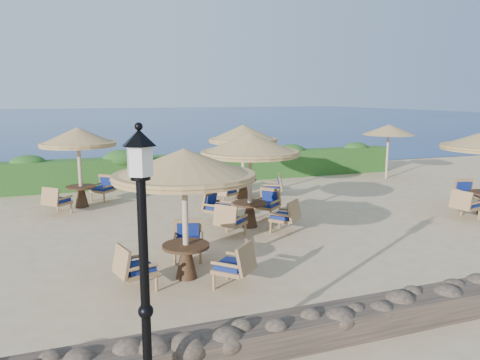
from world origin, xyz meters
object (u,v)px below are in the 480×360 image
extra_parasol (389,130)px  cafe_set_4 (243,148)px  cafe_set_0 (185,185)px  cafe_set_3 (79,149)px  lamp_post (145,283)px  cafe_set_1 (250,163)px

extra_parasol → cafe_set_4: 7.67m
cafe_set_0 → cafe_set_3: (-1.80, 7.24, 0.01)m
extra_parasol → cafe_set_0: 13.95m
lamp_post → cafe_set_3: 10.97m
cafe_set_1 → extra_parasol: bearing=31.1°
extra_parasol → cafe_set_1: 10.08m
extra_parasol → cafe_set_3: size_ratio=0.91×
lamp_post → cafe_set_3: size_ratio=1.25×
lamp_post → cafe_set_4: 11.55m
extra_parasol → cafe_set_1: bearing=-148.9°
cafe_set_0 → cafe_set_1: (2.59, 3.07, -0.11)m
lamp_post → cafe_set_1: (3.97, 6.80, 0.26)m
cafe_set_0 → extra_parasol: bearing=36.4°
cafe_set_0 → cafe_set_1: bearing=49.8°
cafe_set_1 → cafe_set_4: (1.14, 3.56, 0.01)m
cafe_set_0 → cafe_set_3: bearing=103.9°
cafe_set_3 → cafe_set_4: 5.56m
lamp_post → cafe_set_4: bearing=63.7°
cafe_set_3 → cafe_set_4: bearing=-6.2°
extra_parasol → cafe_set_1: cafe_set_1 is taller
cafe_set_4 → lamp_post: bearing=-116.3°
cafe_set_0 → cafe_set_4: 7.61m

